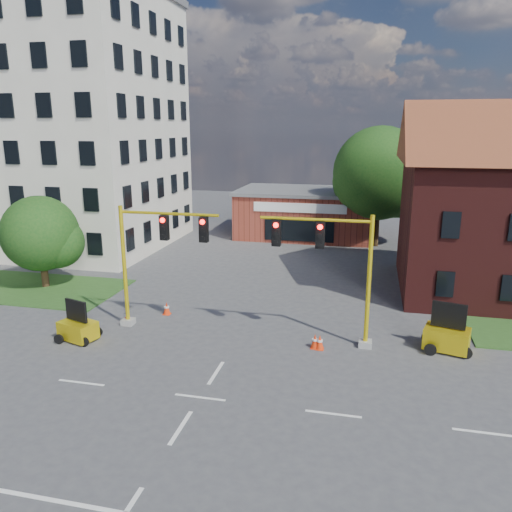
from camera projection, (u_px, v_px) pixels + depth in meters
name	position (u px, v px, depth m)	size (l,w,h in m)	color
ground	(200.00, 397.00, 18.84)	(120.00, 120.00, 0.00)	#454447
lane_markings	(169.00, 445.00, 16.01)	(60.00, 36.00, 0.01)	white
office_block	(55.00, 122.00, 41.26)	(18.40, 15.40, 20.60)	beige
brick_shop	(305.00, 212.00, 46.58)	(12.40, 8.40, 4.30)	maroon
tree_large	(384.00, 176.00, 41.39)	(8.12, 7.74, 10.04)	#341F13
tree_nw_front	(45.00, 236.00, 30.97)	(4.93, 4.70, 5.84)	#341F13
signal_mast_west	(154.00, 253.00, 24.46)	(5.30, 0.60, 6.20)	gray
signal_mast_east	(333.00, 263.00, 22.57)	(5.30, 0.60, 6.20)	gray
trailer_west	(78.00, 328.00, 23.77)	(1.95, 1.58, 1.93)	yellow
trailer_east	(447.00, 336.00, 22.64)	(2.19, 1.74, 2.19)	yellow
cone_a	(127.00, 317.00, 25.90)	(0.40, 0.40, 0.70)	red
cone_b	(167.00, 308.00, 27.11)	(0.40, 0.40, 0.70)	red
cone_c	(315.00, 341.00, 22.95)	(0.40, 0.40, 0.70)	red
cone_d	(320.00, 342.00, 22.85)	(0.40, 0.40, 0.70)	red
pickup_white	(498.00, 281.00, 30.58)	(2.48, 5.37, 1.49)	silver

